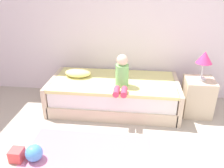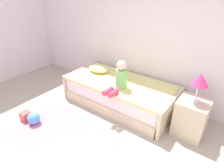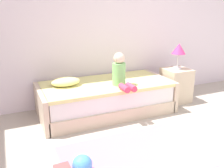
% 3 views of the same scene
% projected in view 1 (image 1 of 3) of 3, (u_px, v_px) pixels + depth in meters
% --- Properties ---
extents(wall_rear, '(7.20, 0.10, 2.90)m').
position_uv_depth(wall_rear, '(159.00, 15.00, 3.79)').
color(wall_rear, white).
rests_on(wall_rear, ground).
extents(bed, '(2.11, 1.00, 0.50)m').
position_uv_depth(bed, '(114.00, 94.00, 3.84)').
color(bed, beige).
rests_on(bed, ground).
extents(nightstand, '(0.44, 0.44, 0.60)m').
position_uv_depth(nightstand, '(198.00, 97.00, 3.64)').
color(nightstand, beige).
rests_on(nightstand, ground).
extents(table_lamp, '(0.24, 0.24, 0.45)m').
position_uv_depth(table_lamp, '(204.00, 59.00, 3.36)').
color(table_lamp, silver).
rests_on(table_lamp, nightstand).
extents(child_figure, '(0.20, 0.51, 0.50)m').
position_uv_depth(child_figure, '(122.00, 75.00, 3.42)').
color(child_figure, '#7FC672').
rests_on(child_figure, bed).
extents(pillow, '(0.44, 0.30, 0.13)m').
position_uv_depth(pillow, '(78.00, 73.00, 3.85)').
color(pillow, '#F2E58C').
rests_on(pillow, bed).
extents(toy_ball, '(0.21, 0.21, 0.21)m').
position_uv_depth(toy_ball, '(34.00, 153.00, 2.76)').
color(toy_ball, '#4C99E5').
rests_on(toy_ball, ground).
extents(area_rug, '(1.60, 1.10, 0.01)m').
position_uv_depth(area_rug, '(86.00, 160.00, 2.79)').
color(area_rug, pink).
rests_on(area_rug, ground).
extents(toy_block, '(0.16, 0.16, 0.15)m').
position_uv_depth(toy_block, '(17.00, 155.00, 2.76)').
color(toy_block, '#E54C4C').
rests_on(toy_block, ground).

